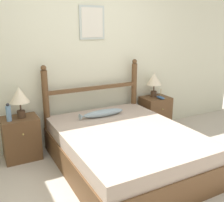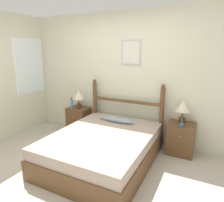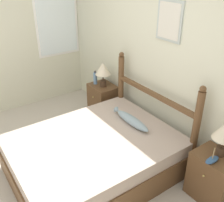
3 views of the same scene
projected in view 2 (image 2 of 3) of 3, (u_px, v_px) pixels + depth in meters
name	position (u px, v px, depth m)	size (l,w,h in m)	color
ground_plane	(72.00, 180.00, 2.85)	(16.00, 16.00, 0.00)	#B7AD9E
wall_back	(122.00, 77.00, 4.04)	(6.40, 0.08, 2.55)	beige
bed	(103.00, 148.00, 3.29)	(1.52, 1.95, 0.49)	brown
headboard	(126.00, 110.00, 4.00)	(1.52, 0.09, 1.22)	brown
nightstand_left	(79.00, 120.00, 4.48)	(0.46, 0.39, 0.57)	brown
nightstand_right	(181.00, 139.00, 3.53)	(0.46, 0.39, 0.57)	brown
table_lamp_left	(79.00, 95.00, 4.33)	(0.24, 0.24, 0.41)	#422D1E
table_lamp_right	(183.00, 107.00, 3.44)	(0.24, 0.24, 0.41)	#422D1E
bottle	(72.00, 103.00, 4.39)	(0.06, 0.06, 0.23)	#668CB2
model_boat	(182.00, 124.00, 3.35)	(0.08, 0.19, 0.17)	#335684
fish_pillow	(117.00, 120.00, 3.73)	(0.67, 0.14, 0.10)	#8499A3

